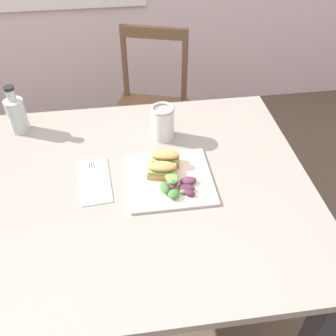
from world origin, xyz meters
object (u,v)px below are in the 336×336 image
Objects in this scene: dining_table at (143,210)px; sandwich_half_front at (162,169)px; plate_lunch at (170,179)px; fork_on_napkin at (94,177)px; sandwich_half_back at (165,158)px; bottle_cold_brew at (17,116)px; mason_jar_iced_tea at (163,124)px; chair_wooden_far at (151,110)px.

sandwich_half_front reaches higher than dining_table.
plate_lunch is (0.10, 0.01, 0.12)m from dining_table.
sandwich_half_front is at bearing -7.80° from fork_on_napkin.
sandwich_half_back is at bearing 43.56° from dining_table.
plate_lunch is at bearing -10.28° from fork_on_napkin.
sandwich_half_front is 0.56× the size of bottle_cold_brew.
mason_jar_iced_tea reaches higher than dining_table.
plate_lunch is 0.26m from fork_on_napkin.
chair_wooden_far is at bearing 82.63° from dining_table.
mason_jar_iced_tea is (0.03, 0.23, 0.02)m from sandwich_half_front.
chair_wooden_far reaches higher than sandwich_half_back.
fork_on_napkin is (-0.26, 0.05, 0.00)m from plate_lunch.
chair_wooden_far is 0.95m from plate_lunch.
mason_jar_iced_tea reaches higher than plate_lunch.
chair_wooden_far reaches higher than dining_table.
dining_table is at bearing -40.75° from bottle_cold_brew.
chair_wooden_far is at bearing 87.07° from sandwich_half_front.
plate_lunch is at bearing -34.29° from bottle_cold_brew.
bottle_cold_brew is at bearing 145.71° from plate_lunch.
bottle_cold_brew reaches higher than fork_on_napkin.
dining_table is at bearing -111.97° from mason_jar_iced_tea.
bottle_cold_brew is (-0.54, 0.30, 0.03)m from sandwich_half_back.
mason_jar_iced_tea is at bearing 85.33° from sandwich_half_back.
plate_lunch is at bearing -91.32° from chair_wooden_far.
sandwich_half_front is 0.24m from fork_on_napkin.
mason_jar_iced_tea reaches higher than fork_on_napkin.
sandwich_half_front is at bearing -34.44° from bottle_cold_brew.
sandwich_half_front is at bearing -92.93° from chair_wooden_far.
sandwich_half_front and sandwich_half_back have the same top height.
sandwich_half_front is 0.24m from mason_jar_iced_tea.
fork_on_napkin is (-0.25, -0.03, -0.03)m from sandwich_half_back.
sandwich_half_front is (0.07, 0.03, 0.16)m from dining_table.
fork_on_napkin is 1.38× the size of mason_jar_iced_tea.
mason_jar_iced_tea is at bearing -91.00° from chair_wooden_far.
sandwich_half_back is (-0.00, 0.07, 0.03)m from plate_lunch.
plate_lunch is 0.26m from mason_jar_iced_tea.
plate_lunch reaches higher than fork_on_napkin.
sandwich_half_back reaches higher than fork_on_napkin.
dining_table is 10.70× the size of sandwich_half_front.
plate_lunch is 0.04m from sandwich_half_front.
dining_table is 8.61× the size of mason_jar_iced_tea.
fork_on_napkin is at bearing 159.07° from dining_table.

